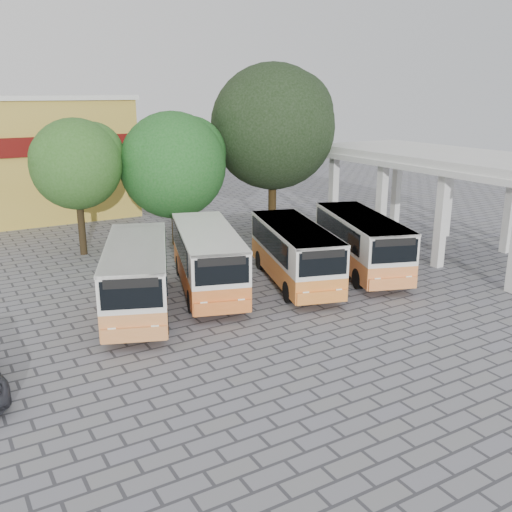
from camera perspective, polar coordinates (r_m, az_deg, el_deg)
ground at (r=24.01m, az=8.09°, el=-4.99°), size 90.00×90.00×0.00m
terminal_shelter at (r=32.82m, az=18.72°, el=8.91°), size 6.80×15.80×5.40m
bus_far_left at (r=23.23m, az=-11.82°, el=-1.70°), size 4.95×8.24×2.78m
bus_centre_left at (r=25.17m, az=-4.86°, el=0.00°), size 4.55×8.22×2.79m
bus_centre_right at (r=26.20m, az=3.87°, el=0.57°), size 4.32×7.96×2.71m
bus_far_right at (r=28.29m, az=10.48°, el=1.59°), size 4.73×8.19×2.77m
tree_left at (r=31.64m, az=-17.47°, el=9.05°), size 5.01×4.77×7.30m
tree_middle at (r=32.70m, az=-8.23°, el=9.33°), size 6.26×5.96×7.56m
tree_right at (r=35.53m, az=1.81°, el=13.20°), size 7.96×7.58×10.27m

